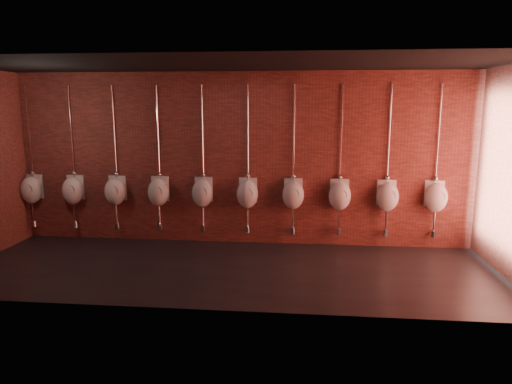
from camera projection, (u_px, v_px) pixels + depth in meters
ground at (229, 269)px, 7.33m from camera, size 8.50×8.50×0.00m
room_shell at (228, 144)px, 6.96m from camera, size 8.54×3.04×3.22m
urinal_0 at (31, 189)px, 8.87m from camera, size 0.42×0.37×2.72m
urinal_1 at (73, 190)px, 8.79m from camera, size 0.42×0.37×2.72m
urinal_2 at (115, 191)px, 8.71m from camera, size 0.42×0.37×2.72m
urinal_3 at (159, 192)px, 8.62m from camera, size 0.42×0.37×2.72m
urinal_4 at (203, 193)px, 8.54m from camera, size 0.42×0.37×2.72m
urinal_5 at (247, 193)px, 8.46m from camera, size 0.42×0.37×2.72m
urinal_6 at (293, 194)px, 8.38m from camera, size 0.42×0.37×2.72m
urinal_7 at (340, 195)px, 8.30m from camera, size 0.42×0.37×2.72m
urinal_8 at (387, 196)px, 8.22m from camera, size 0.42×0.37×2.72m
urinal_9 at (436, 197)px, 8.13m from camera, size 0.42×0.37×2.72m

